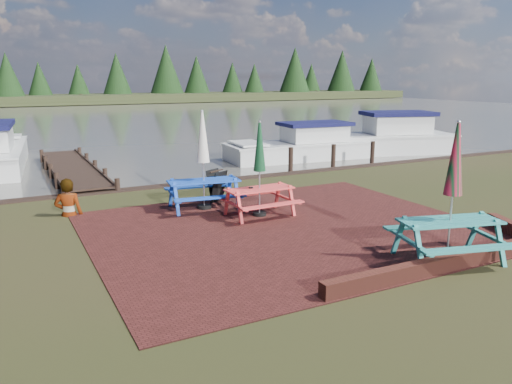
{
  "coord_description": "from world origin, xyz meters",
  "views": [
    {
      "loc": [
        -5.84,
        -8.73,
        3.53
      ],
      "look_at": [
        -0.85,
        0.99,
        1.0
      ],
      "focal_mm": 35.0,
      "sensor_mm": 36.0,
      "label": 1
    }
  ],
  "objects_px": {
    "chalkboard": "(217,186)",
    "jetty": "(72,168)",
    "picnic_table_red": "(260,184)",
    "boat_far": "(384,140)",
    "boat_near": "(302,147)",
    "picnic_table_blue": "(204,176)",
    "person": "(66,179)",
    "picnic_table_teal": "(451,214)"
  },
  "relations": [
    {
      "from": "picnic_table_red",
      "to": "picnic_table_teal",
      "type": "bearing_deg",
      "value": -69.9
    },
    {
      "from": "picnic_table_teal",
      "to": "person",
      "type": "bearing_deg",
      "value": 147.75
    },
    {
      "from": "picnic_table_blue",
      "to": "boat_far",
      "type": "xyz_separation_m",
      "value": [
        12.24,
        6.75,
        -0.46
      ]
    },
    {
      "from": "picnic_table_red",
      "to": "jetty",
      "type": "xyz_separation_m",
      "value": [
        -3.45,
        8.94,
        -0.74
      ]
    },
    {
      "from": "jetty",
      "to": "boat_far",
      "type": "distance_m",
      "value": 14.7
    },
    {
      "from": "picnic_table_blue",
      "to": "boat_near",
      "type": "distance_m",
      "value": 10.33
    },
    {
      "from": "jetty",
      "to": "person",
      "type": "relative_size",
      "value": 4.64
    },
    {
      "from": "chalkboard",
      "to": "boat_near",
      "type": "bearing_deg",
      "value": 12.76
    },
    {
      "from": "boat_near",
      "to": "chalkboard",
      "type": "bearing_deg",
      "value": 136.82
    },
    {
      "from": "picnic_table_red",
      "to": "boat_far",
      "type": "height_order",
      "value": "picnic_table_red"
    },
    {
      "from": "picnic_table_blue",
      "to": "chalkboard",
      "type": "relative_size",
      "value": 2.92
    },
    {
      "from": "picnic_table_teal",
      "to": "jetty",
      "type": "distance_m",
      "value": 14.48
    },
    {
      "from": "boat_far",
      "to": "person",
      "type": "relative_size",
      "value": 3.9
    },
    {
      "from": "chalkboard",
      "to": "jetty",
      "type": "xyz_separation_m",
      "value": [
        -3.07,
        7.0,
        -0.36
      ]
    },
    {
      "from": "picnic_table_red",
      "to": "jetty",
      "type": "distance_m",
      "value": 9.61
    },
    {
      "from": "jetty",
      "to": "boat_near",
      "type": "xyz_separation_m",
      "value": [
        10.01,
        -0.62,
        0.24
      ]
    },
    {
      "from": "picnic_table_teal",
      "to": "picnic_table_red",
      "type": "bearing_deg",
      "value": 127.01
    },
    {
      "from": "picnic_table_red",
      "to": "picnic_table_blue",
      "type": "bearing_deg",
      "value": 126.21
    },
    {
      "from": "picnic_table_red",
      "to": "boat_near",
      "type": "xyz_separation_m",
      "value": [
        6.56,
        8.31,
        -0.5
      ]
    },
    {
      "from": "picnic_table_red",
      "to": "jetty",
      "type": "height_order",
      "value": "picnic_table_red"
    },
    {
      "from": "picnic_table_teal",
      "to": "picnic_table_blue",
      "type": "distance_m",
      "value": 6.5
    },
    {
      "from": "picnic_table_blue",
      "to": "person",
      "type": "bearing_deg",
      "value": 171.94
    },
    {
      "from": "picnic_table_teal",
      "to": "boat_far",
      "type": "distance_m",
      "value": 15.75
    },
    {
      "from": "picnic_table_blue",
      "to": "person",
      "type": "relative_size",
      "value": 1.35
    },
    {
      "from": "chalkboard",
      "to": "person",
      "type": "distance_m",
      "value": 4.08
    },
    {
      "from": "jetty",
      "to": "boat_near",
      "type": "bearing_deg",
      "value": -3.57
    },
    {
      "from": "chalkboard",
      "to": "picnic_table_red",
      "type": "bearing_deg",
      "value": -108.85
    },
    {
      "from": "boat_far",
      "to": "person",
      "type": "xyz_separation_m",
      "value": [
        -15.63,
        -5.79,
        0.51
      ]
    },
    {
      "from": "picnic_table_red",
      "to": "picnic_table_blue",
      "type": "relative_size",
      "value": 0.92
    },
    {
      "from": "chalkboard",
      "to": "boat_near",
      "type": "xyz_separation_m",
      "value": [
        6.94,
        6.37,
        -0.11
      ]
    },
    {
      "from": "picnic_table_teal",
      "to": "boat_far",
      "type": "xyz_separation_m",
      "value": [
        9.43,
        12.61,
        -0.48
      ]
    },
    {
      "from": "picnic_table_red",
      "to": "person",
      "type": "relative_size",
      "value": 1.25
    },
    {
      "from": "picnic_table_blue",
      "to": "chalkboard",
      "type": "distance_m",
      "value": 1.01
    },
    {
      "from": "boat_near",
      "to": "picnic_table_blue",
      "type": "bearing_deg",
      "value": 136.96
    },
    {
      "from": "picnic_table_blue",
      "to": "person",
      "type": "distance_m",
      "value": 3.53
    },
    {
      "from": "person",
      "to": "boat_far",
      "type": "bearing_deg",
      "value": -140.57
    },
    {
      "from": "picnic_table_red",
      "to": "person",
      "type": "distance_m",
      "value": 4.96
    },
    {
      "from": "boat_far",
      "to": "picnic_table_red",
      "type": "bearing_deg",
      "value": 142.46
    },
    {
      "from": "chalkboard",
      "to": "picnic_table_blue",
      "type": "bearing_deg",
      "value": -165.63
    },
    {
      "from": "picnic_table_blue",
      "to": "boat_far",
      "type": "relative_size",
      "value": 0.35
    },
    {
      "from": "picnic_table_red",
      "to": "boat_far",
      "type": "bearing_deg",
      "value": 34.24
    },
    {
      "from": "picnic_table_blue",
      "to": "jetty",
      "type": "bearing_deg",
      "value": 115.42
    }
  ]
}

